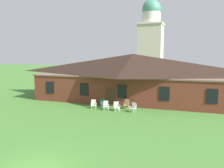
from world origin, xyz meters
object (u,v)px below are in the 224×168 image
lawn_chair_near_door (103,103)px  lawn_chair_right_end (127,104)px  lawn_chair_middle (116,106)px  lawn_chair_far_side (133,107)px  lawn_chair_by_porch (94,104)px  lawn_chair_left_end (106,105)px

lawn_chair_near_door → lawn_chair_right_end: bearing=6.0°
lawn_chair_middle → lawn_chair_far_side: bearing=1.1°
lawn_chair_by_porch → lawn_chair_middle: 2.75m
lawn_chair_near_door → lawn_chair_far_side: (3.76, -1.06, 0.00)m
lawn_chair_right_end → lawn_chair_far_side: same height
lawn_chair_right_end → lawn_chair_middle: bearing=-118.2°
lawn_chair_left_end → lawn_chair_far_side: (3.01, 0.00, 0.00)m
lawn_chair_left_end → lawn_chair_right_end: same height
lawn_chair_near_door → lawn_chair_far_side: same height
lawn_chair_left_end → lawn_chair_right_end: (1.94, 1.35, 0.00)m
lawn_chair_far_side → lawn_chair_right_end: bearing=128.3°
lawn_chair_left_end → lawn_chair_near_door: bearing=125.2°
lawn_chair_left_end → lawn_chair_by_porch: bearing=171.7°
lawn_chair_by_porch → lawn_chair_left_end: (1.54, -0.23, 0.00)m
lawn_chair_middle → lawn_chair_right_end: (0.74, 1.38, 0.00)m
lawn_chair_by_porch → lawn_chair_middle: size_ratio=1.00×
lawn_chair_middle → lawn_chair_right_end: size_ratio=1.00×
lawn_chair_near_door → lawn_chair_right_end: 2.71m
lawn_chair_by_porch → lawn_chair_near_door: bearing=46.9°
lawn_chair_middle → lawn_chair_right_end: same height
lawn_chair_right_end → lawn_chair_left_end: bearing=-145.2°
lawn_chair_left_end → lawn_chair_middle: size_ratio=1.00×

